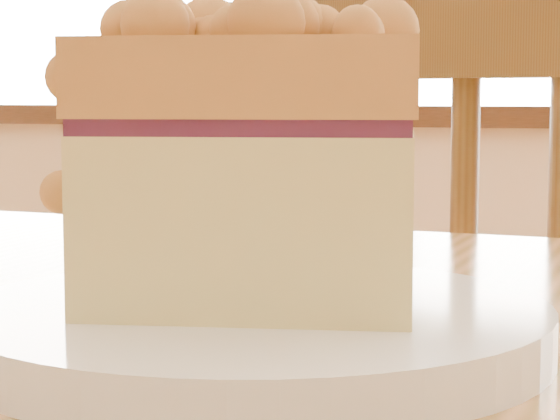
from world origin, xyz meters
name	(u,v)px	position (x,y,z in m)	size (l,w,h in m)	color
plate	(254,329)	(0.14, 0.25, 0.76)	(0.20, 0.20, 0.02)	white
cake_slice	(250,150)	(0.14, 0.25, 0.82)	(0.13, 0.10, 0.11)	#E6CC82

